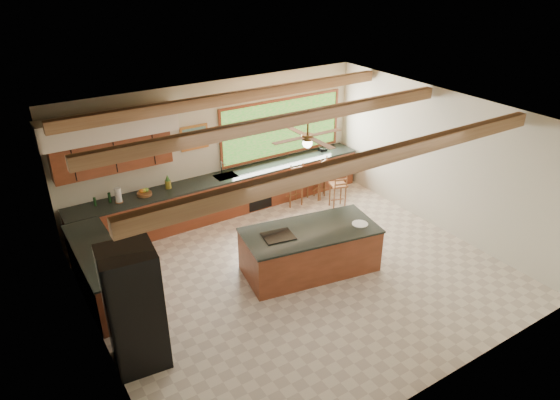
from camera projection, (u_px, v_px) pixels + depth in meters
ground at (298, 273)px, 9.45m from camera, size 7.20×7.20×0.00m
room_shell at (272, 155)px, 8.86m from camera, size 7.27×6.54×3.02m
counter_run at (201, 210)px, 10.74m from camera, size 7.12×3.10×1.24m
island at (310, 250)px, 9.38m from camera, size 2.67×1.59×0.89m
refrigerator at (134, 309)px, 7.03m from camera, size 0.82×0.80×1.93m
bar_stool_a at (295, 180)px, 11.69m from camera, size 0.44×0.44×1.10m
bar_stool_b at (340, 186)px, 11.55m from camera, size 0.44×0.44×0.99m
bar_stool_c at (324, 176)px, 12.03m from camera, size 0.39×0.39×0.99m
bar_stool_d at (318, 174)px, 12.02m from camera, size 0.51×0.51×1.08m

